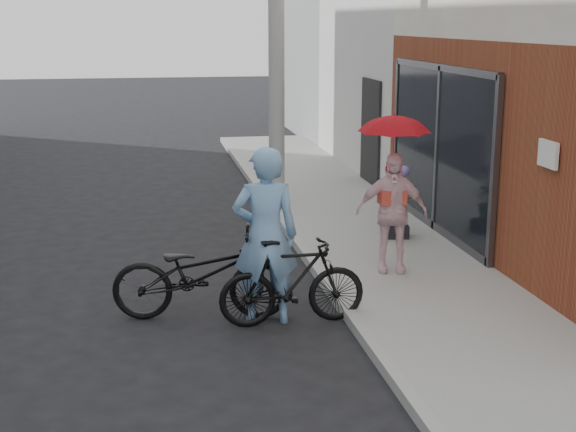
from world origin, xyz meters
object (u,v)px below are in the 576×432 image
object	(u,v)px
officer	(265,236)
planter	(396,230)
bike_left	(201,274)
utility_pole	(276,5)
bike_right	(292,282)
kimono_woman	(392,212)

from	to	relation	value
officer	planter	xyz separation A→B (m)	(2.39, 2.76, -0.77)
bike_left	utility_pole	bearing A→B (deg)	-9.73
officer	planter	bearing A→B (deg)	-125.52
officer	bike_right	bearing A→B (deg)	158.36
planter	bike_left	bearing A→B (deg)	-140.57
kimono_woman	utility_pole	bearing A→B (deg)	113.73
bike_left	kimono_woman	distance (m)	2.71
bike_right	kimono_woman	distance (m)	2.06
utility_pole	bike_right	world-z (taller)	utility_pole
officer	bike_right	xyz separation A→B (m)	(0.27, -0.14, -0.50)
kimono_woman	bike_left	bearing A→B (deg)	-144.61
utility_pole	bike_right	distance (m)	6.53
bike_left	kimono_woman	bearing A→B (deg)	-60.44
bike_right	kimono_woman	size ratio (longest dim) A/B	1.05
officer	bike_right	size ratio (longest dim) A/B	1.22
bike_right	kimono_woman	xyz separation A→B (m)	(1.53, 1.32, 0.40)
officer	bike_left	size ratio (longest dim) A/B	1.00
officer	bike_left	world-z (taller)	officer
utility_pole	kimono_woman	size ratio (longest dim) A/B	4.56
bike_left	kimono_woman	size ratio (longest dim) A/B	1.28
utility_pole	planter	size ratio (longest dim) A/B	19.58
bike_left	planter	world-z (taller)	bike_left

